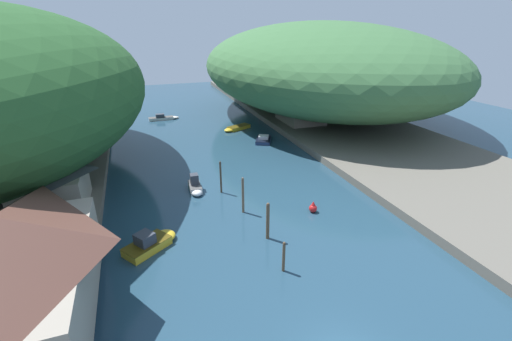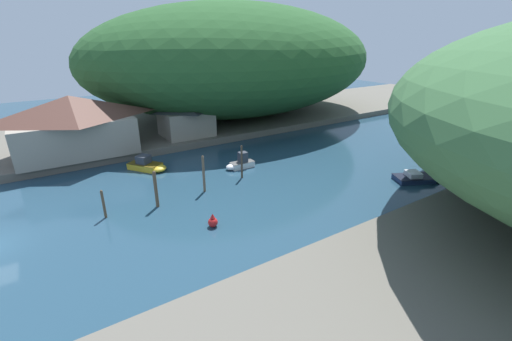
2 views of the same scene
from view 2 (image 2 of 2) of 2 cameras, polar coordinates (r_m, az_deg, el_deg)
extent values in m
plane|color=#234256|center=(39.64, 9.25, 0.82)|extent=(130.00, 130.00, 0.00)
cube|color=#666056|center=(58.59, -6.49, 8.31)|extent=(22.00, 120.00, 0.90)
ellipsoid|color=#285628|center=(60.14, -3.49, 17.88)|extent=(35.59, 49.83, 18.02)
cube|color=gray|center=(44.94, -27.82, 5.04)|extent=(7.49, 12.53, 4.13)
pyramid|color=brown|center=(44.22, -28.59, 9.23)|extent=(8.09, 13.53, 2.64)
cube|color=gray|center=(48.50, -11.54, 7.80)|extent=(5.54, 6.46, 3.44)
pyramid|color=#3D4247|center=(48.01, -11.75, 10.41)|extent=(5.99, 6.97, 1.07)
cube|color=white|center=(38.48, -2.30, 0.96)|extent=(1.27, 2.67, 0.65)
ellipsoid|color=white|center=(37.92, -4.05, 0.59)|extent=(1.17, 1.35, 0.65)
cube|color=#525252|center=(38.36, -2.31, 1.43)|extent=(1.30, 2.72, 0.03)
cube|color=#333842|center=(38.21, -2.22, 2.24)|extent=(0.86, 0.95, 1.15)
cube|color=gold|center=(39.99, -17.99, 0.69)|extent=(3.95, 3.53, 0.66)
ellipsoid|color=gold|center=(38.91, -15.99, 0.34)|extent=(2.45, 2.45, 0.66)
cube|color=#4C3E0E|center=(39.87, -18.05, 1.16)|extent=(4.03, 3.60, 0.03)
cube|color=#333842|center=(39.79, -18.24, 1.77)|extent=(1.75, 1.77, 0.91)
cube|color=silver|center=(60.20, 23.90, 6.73)|extent=(4.32, 1.43, 0.47)
ellipsoid|color=silver|center=(59.09, 25.60, 6.19)|extent=(2.16, 1.35, 0.47)
cube|color=#504E4A|center=(60.14, 23.93, 6.96)|extent=(4.41, 1.46, 0.03)
cube|color=#333842|center=(60.15, 23.87, 7.26)|extent=(1.51, 1.00, 0.63)
cube|color=gold|center=(45.58, 28.44, 1.57)|extent=(4.29, 3.13, 0.57)
ellipsoid|color=gold|center=(45.70, 25.99, 2.06)|extent=(2.45, 2.21, 0.57)
cube|color=#4C3E0E|center=(45.49, 28.51, 1.92)|extent=(4.38, 3.19, 0.03)
cube|color=navy|center=(38.53, 24.76, -1.25)|extent=(3.50, 4.23, 0.48)
ellipsoid|color=navy|center=(39.51, 27.05, -1.10)|extent=(2.60, 2.53, 0.48)
cube|color=black|center=(38.44, 24.82, -0.90)|extent=(3.57, 4.31, 0.03)
cube|color=silver|center=(38.30, 24.73, -0.57)|extent=(1.89, 1.80, 0.52)
cylinder|color=brown|center=(30.39, -24.05, -5.24)|extent=(0.22, 0.22, 2.35)
sphere|color=brown|center=(29.90, -24.40, -3.15)|extent=(0.19, 0.19, 0.19)
cylinder|color=brown|center=(30.55, -16.34, -3.15)|extent=(0.29, 0.29, 3.17)
sphere|color=brown|center=(29.92, -16.67, -0.30)|extent=(0.26, 0.26, 0.26)
cylinder|color=brown|center=(32.46, -8.71, -0.68)|extent=(0.24, 0.24, 3.48)
sphere|color=brown|center=(31.83, -8.89, 2.30)|extent=(0.21, 0.21, 0.21)
cylinder|color=#4C3D2D|center=(35.23, -2.39, 1.36)|extent=(0.21, 0.21, 3.43)
sphere|color=#4C3D2D|center=(34.66, -2.44, 4.08)|extent=(0.18, 0.18, 0.18)
sphere|color=red|center=(27.13, -7.20, -8.56)|extent=(0.77, 0.77, 0.77)
cone|color=red|center=(26.84, -7.25, -7.51)|extent=(0.38, 0.38, 0.38)
cylinder|color=#282D3D|center=(43.78, -22.76, 3.23)|extent=(0.13, 0.13, 0.85)
cylinder|color=#282D3D|center=(43.74, -22.53, 3.25)|extent=(0.13, 0.13, 0.85)
cube|color=#2D2D33|center=(43.55, -22.78, 4.16)|extent=(0.35, 0.44, 0.62)
sphere|color=tan|center=(43.44, -22.86, 4.68)|extent=(0.22, 0.22, 0.22)
camera|label=1|loc=(39.05, -58.80, 15.61)|focal=24.00mm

